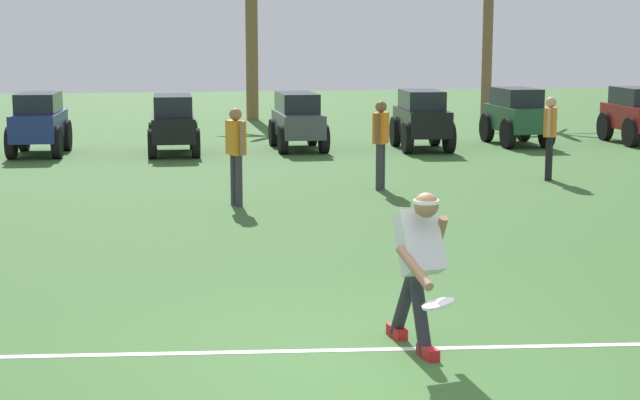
{
  "coord_description": "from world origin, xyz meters",
  "views": [
    {
      "loc": [
        -1.74,
        -7.52,
        2.69
      ],
      "look_at": [
        0.15,
        2.93,
        0.9
      ],
      "focal_mm": 55.0,
      "sensor_mm": 36.0,
      "label": 1
    }
  ],
  "objects_px": {
    "teammate_near_sideline": "(550,130)",
    "parked_car_slot_c": "(173,122)",
    "frisbee_thrower": "(418,261)",
    "parked_car_slot_d": "(298,119)",
    "teammate_midfield": "(236,147)",
    "parked_car_slot_g": "(637,114)",
    "parked_car_slot_f": "(516,115)",
    "palm_tree_far_left": "(252,27)",
    "parked_car_slot_b": "(39,122)",
    "frisbee_in_flight": "(438,304)",
    "palm_tree_left_of_centre": "(488,10)",
    "parked_car_slot_e": "(422,118)",
    "teammate_deep": "(381,136)"
  },
  "relations": [
    {
      "from": "frisbee_in_flight",
      "to": "palm_tree_far_left",
      "type": "bearing_deg",
      "value": 86.99
    },
    {
      "from": "teammate_near_sideline",
      "to": "teammate_deep",
      "type": "distance_m",
      "value": 3.43
    },
    {
      "from": "teammate_deep",
      "to": "parked_car_slot_g",
      "type": "distance_m",
      "value": 10.18
    },
    {
      "from": "parked_car_slot_d",
      "to": "teammate_deep",
      "type": "bearing_deg",
      "value": -85.83
    },
    {
      "from": "teammate_near_sideline",
      "to": "parked_car_slot_f",
      "type": "relative_size",
      "value": 0.66
    },
    {
      "from": "parked_car_slot_f",
      "to": "palm_tree_far_left",
      "type": "distance_m",
      "value": 10.33
    },
    {
      "from": "teammate_near_sideline",
      "to": "parked_car_slot_c",
      "type": "bearing_deg",
      "value": 141.12
    },
    {
      "from": "frisbee_thrower",
      "to": "palm_tree_far_left",
      "type": "height_order",
      "value": "palm_tree_far_left"
    },
    {
      "from": "parked_car_slot_f",
      "to": "palm_tree_left_of_centre",
      "type": "xyz_separation_m",
      "value": [
        2.19,
        8.27,
        2.75
      ]
    },
    {
      "from": "parked_car_slot_b",
      "to": "teammate_deep",
      "type": "bearing_deg",
      "value": -44.86
    },
    {
      "from": "parked_car_slot_e",
      "to": "frisbee_in_flight",
      "type": "bearing_deg",
      "value": -105.67
    },
    {
      "from": "frisbee_thrower",
      "to": "parked_car_slot_e",
      "type": "relative_size",
      "value": 0.58
    },
    {
      "from": "frisbee_in_flight",
      "to": "parked_car_slot_f",
      "type": "distance_m",
      "value": 17.38
    },
    {
      "from": "frisbee_thrower",
      "to": "parked_car_slot_c",
      "type": "relative_size",
      "value": 0.58
    },
    {
      "from": "teammate_near_sideline",
      "to": "palm_tree_left_of_centre",
      "type": "xyz_separation_m",
      "value": [
        3.83,
        14.12,
        2.55
      ]
    },
    {
      "from": "palm_tree_far_left",
      "to": "frisbee_thrower",
      "type": "bearing_deg",
      "value": -92.96
    },
    {
      "from": "teammate_near_sideline",
      "to": "parked_car_slot_e",
      "type": "xyz_separation_m",
      "value": [
        -0.95,
        5.28,
        -0.2
      ]
    },
    {
      "from": "teammate_near_sideline",
      "to": "parked_car_slot_g",
      "type": "xyz_separation_m",
      "value": [
        4.73,
        5.58,
        -0.2
      ]
    },
    {
      "from": "parked_car_slot_g",
      "to": "palm_tree_far_left",
      "type": "bearing_deg",
      "value": 135.26
    },
    {
      "from": "teammate_midfield",
      "to": "palm_tree_far_left",
      "type": "height_order",
      "value": "palm_tree_far_left"
    },
    {
      "from": "frisbee_thrower",
      "to": "frisbee_in_flight",
      "type": "xyz_separation_m",
      "value": [
        -0.06,
        -0.79,
        -0.16
      ]
    },
    {
      "from": "parked_car_slot_f",
      "to": "parked_car_slot_g",
      "type": "distance_m",
      "value": 3.1
    },
    {
      "from": "frisbee_in_flight",
      "to": "palm_tree_far_left",
      "type": "relative_size",
      "value": 0.07
    },
    {
      "from": "teammate_near_sideline",
      "to": "palm_tree_far_left",
      "type": "height_order",
      "value": "palm_tree_far_left"
    },
    {
      "from": "frisbee_thrower",
      "to": "parked_car_slot_g",
      "type": "distance_m",
      "value": 17.91
    },
    {
      "from": "teammate_near_sideline",
      "to": "teammate_deep",
      "type": "relative_size",
      "value": 1.0
    },
    {
      "from": "frisbee_thrower",
      "to": "parked_car_slot_e",
      "type": "bearing_deg",
      "value": 73.75
    },
    {
      "from": "teammate_midfield",
      "to": "parked_car_slot_g",
      "type": "height_order",
      "value": "teammate_midfield"
    },
    {
      "from": "teammate_near_sideline",
      "to": "parked_car_slot_d",
      "type": "distance_m",
      "value": 6.99
    },
    {
      "from": "teammate_near_sideline",
      "to": "parked_car_slot_f",
      "type": "height_order",
      "value": "teammate_near_sideline"
    },
    {
      "from": "frisbee_in_flight",
      "to": "parked_car_slot_c",
      "type": "xyz_separation_m",
      "value": [
        -1.52,
        15.58,
        0.09
      ]
    },
    {
      "from": "parked_car_slot_d",
      "to": "palm_tree_left_of_centre",
      "type": "height_order",
      "value": "palm_tree_left_of_centre"
    },
    {
      "from": "teammate_midfield",
      "to": "teammate_deep",
      "type": "bearing_deg",
      "value": 24.28
    },
    {
      "from": "frisbee_thrower",
      "to": "teammate_deep",
      "type": "bearing_deg",
      "value": 78.25
    },
    {
      "from": "parked_car_slot_c",
      "to": "palm_tree_left_of_centre",
      "type": "distance_m",
      "value": 13.97
    },
    {
      "from": "palm_tree_left_of_centre",
      "to": "parked_car_slot_b",
      "type": "bearing_deg",
      "value": -148.65
    },
    {
      "from": "parked_car_slot_b",
      "to": "parked_car_slot_e",
      "type": "bearing_deg",
      "value": -3.53
    },
    {
      "from": "teammate_midfield",
      "to": "parked_car_slot_f",
      "type": "distance_m",
      "value": 10.8
    },
    {
      "from": "teammate_midfield",
      "to": "parked_car_slot_b",
      "type": "height_order",
      "value": "teammate_midfield"
    },
    {
      "from": "teammate_midfield",
      "to": "parked_car_slot_g",
      "type": "distance_m",
      "value": 13.03
    },
    {
      "from": "frisbee_in_flight",
      "to": "palm_tree_left_of_centre",
      "type": "xyz_separation_m",
      "value": [
        9.1,
        24.22,
        2.85
      ]
    },
    {
      "from": "frisbee_thrower",
      "to": "parked_car_slot_d",
      "type": "distance_m",
      "value": 15.21
    },
    {
      "from": "parked_car_slot_b",
      "to": "parked_car_slot_d",
      "type": "relative_size",
      "value": 1.0
    },
    {
      "from": "frisbee_in_flight",
      "to": "teammate_near_sideline",
      "type": "xyz_separation_m",
      "value": [
        5.27,
        10.11,
        0.3
      ]
    },
    {
      "from": "parked_car_slot_d",
      "to": "parked_car_slot_g",
      "type": "xyz_separation_m",
      "value": [
        8.58,
        -0.24,
        0.02
      ]
    },
    {
      "from": "frisbee_thrower",
      "to": "palm_tree_left_of_centre",
      "type": "height_order",
      "value": "palm_tree_left_of_centre"
    },
    {
      "from": "teammate_deep",
      "to": "parked_car_slot_f",
      "type": "relative_size",
      "value": 0.66
    },
    {
      "from": "parked_car_slot_f",
      "to": "parked_car_slot_g",
      "type": "height_order",
      "value": "same"
    },
    {
      "from": "parked_car_slot_d",
      "to": "palm_tree_far_left",
      "type": "relative_size",
      "value": 0.48
    },
    {
      "from": "teammate_near_sideline",
      "to": "parked_car_slot_g",
      "type": "relative_size",
      "value": 0.65
    }
  ]
}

